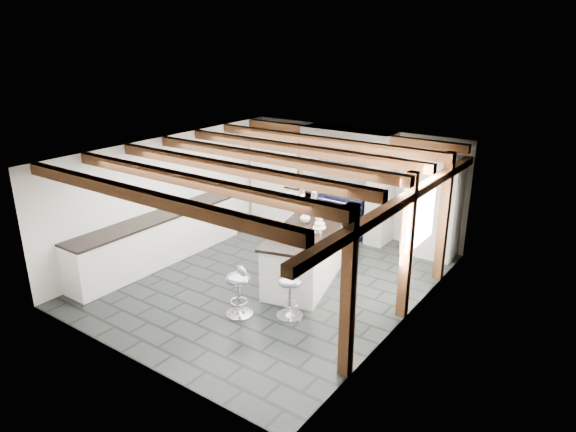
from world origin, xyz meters
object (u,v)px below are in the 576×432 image
Objects in this scene: bar_stool_near at (290,288)px; bar_stool_far at (239,286)px; kitchen_island at (304,257)px; range_cooker at (345,214)px.

bar_stool_near is 0.98× the size of bar_stool_far.
bar_stool_near is at bearing 55.37° from bar_stool_far.
bar_stool_near is at bearing -81.59° from kitchen_island.
kitchen_island is 1.51m from bar_stool_far.
bar_stool_far is (0.36, -3.94, 0.03)m from range_cooker.
kitchen_island is 1.18m from bar_stool_near.
bar_stool_far is at bearing -130.28° from bar_stool_near.
bar_stool_far is (-0.20, -1.50, 0.01)m from kitchen_island.
kitchen_island is 2.64× the size of bar_stool_far.
range_cooker reaches higher than bar_stool_far.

